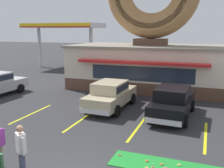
{
  "coord_description": "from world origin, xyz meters",
  "views": [
    {
      "loc": [
        4.01,
        -6.34,
        4.48
      ],
      "look_at": [
        -0.19,
        5.0,
        2.0
      ],
      "focal_mm": 42.0,
      "sensor_mm": 36.0,
      "label": 1
    }
  ],
  "objects_px": {
    "golf_ball": "(153,164)",
    "car_black": "(172,101)",
    "car_champagne": "(111,94)",
    "pedestrian_hooded_kid": "(21,148)"
  },
  "relations": [
    {
      "from": "golf_ball",
      "to": "car_black",
      "type": "relative_size",
      "value": 0.01
    },
    {
      "from": "car_champagne",
      "to": "pedestrian_hooded_kid",
      "type": "relative_size",
      "value": 2.75
    },
    {
      "from": "golf_ball",
      "to": "car_champagne",
      "type": "height_order",
      "value": "car_champagne"
    },
    {
      "from": "golf_ball",
      "to": "car_black",
      "type": "distance_m",
      "value": 5.49
    },
    {
      "from": "car_champagne",
      "to": "pedestrian_hooded_kid",
      "type": "bearing_deg",
      "value": -90.09
    },
    {
      "from": "golf_ball",
      "to": "car_champagne",
      "type": "distance_m",
      "value": 6.86
    },
    {
      "from": "car_champagne",
      "to": "golf_ball",
      "type": "bearing_deg",
      "value": -57.38
    },
    {
      "from": "car_black",
      "to": "car_champagne",
      "type": "bearing_deg",
      "value": 175.16
    },
    {
      "from": "golf_ball",
      "to": "pedestrian_hooded_kid",
      "type": "bearing_deg",
      "value": -150.93
    },
    {
      "from": "golf_ball",
      "to": "car_champagne",
      "type": "bearing_deg",
      "value": 122.62
    }
  ]
}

